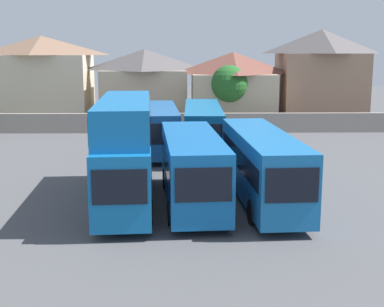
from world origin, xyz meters
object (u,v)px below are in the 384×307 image
Objects in this scene: bus_4 at (160,127)px; bus_2 at (192,165)px; bus_5 at (203,127)px; house_terrace_centre at (145,85)px; bus_3 at (262,163)px; house_terrace_far_right at (320,75)px; house_terrace_left at (43,79)px; house_terrace_right at (233,88)px; tree_left_of_lot at (229,84)px; bus_1 at (125,145)px.

bus_2 is at bearing 4.99° from bus_4.
bus_5 is 1.31× the size of house_terrace_centre.
bus_4 is (-5.59, 13.32, -0.06)m from bus_3.
house_terrace_centre is at bearing -168.72° from bus_3.
house_terrace_centre is at bearing -175.90° from bus_2.
house_terrace_far_right reaches higher than house_terrace_centre.
house_terrace_left is (-16.02, 17.71, 2.58)m from bus_5.
bus_2 reaches higher than bus_4.
bus_4 is at bearing -113.98° from house_terrace_right.
house_terrace_right is at bearing 152.25° from bus_4.
house_terrace_far_right is (10.62, 30.37, 2.93)m from bus_3.
house_terrace_left reaches higher than bus_5.
bus_4 is 17.02m from house_terrace_centre.
bus_3 is at bearing -109.26° from house_terrace_far_right.
house_terrace_right is at bearing -9.00° from house_terrace_centre.
tree_left_of_lot is at bearing 175.45° from bus_3.
bus_3 is 32.31m from house_terrace_far_right.
house_terrace_centre reaches higher than bus_3.
bus_4 is 23.71m from house_terrace_far_right.
house_terrace_centre is (-4.33, 30.55, 1.93)m from bus_2.
bus_4 is 3.21m from bus_5.
tree_left_of_lot reaches higher than bus_3.
bus_5 is at bearing -103.35° from tree_left_of_lot.
bus_3 is at bearing 11.78° from bus_5.
bus_4 is 0.92× the size of bus_5.
bus_4 is 16.88m from house_terrace_right.
tree_left_of_lot is (-0.65, -3.22, 0.53)m from house_terrace_right.
bus_5 is 18.24m from house_terrace_centre.
house_terrace_centre is at bearing -179.10° from house_terrace_far_right.
bus_2 is 1.13× the size of house_terrace_centre.
house_terrace_right is (1.23, 28.66, 1.76)m from bus_3.
house_terrace_left reaches higher than house_terrace_right.
bus_2 is 0.93× the size of bus_4.
house_terrace_far_right is at bearing 157.49° from bus_3.
bus_2 is at bearing -99.16° from house_terrace_right.
bus_1 is 26.53m from tree_left_of_lot.
house_terrace_centre is at bearing -161.77° from bus_5.
house_terrace_centre reaches higher than house_terrace_right.
tree_left_of_lot is at bearing -14.81° from house_terrace_left.
house_terrace_far_right reaches higher than bus_1.
bus_2 is (3.26, -0.43, -0.93)m from bus_1.
bus_4 is 1.82× the size of tree_left_of_lot.
bus_4 is at bearing -53.13° from house_terrace_left.
bus_1 is 13.44m from bus_4.
bus_1 is at bearing -119.69° from house_terrace_far_right.
house_terrace_far_right is (18.41, 0.29, 1.02)m from house_terrace_centre.
house_terrace_right is at bearing 160.94° from bus_1.
bus_4 is 1.10× the size of house_terrace_left.
house_terrace_centre is 9.14m from house_terrace_right.
bus_1 is at bearing -87.96° from house_terrace_centre.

